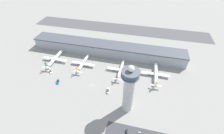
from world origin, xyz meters
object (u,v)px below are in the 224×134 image
at_px(service_truck_baggage, 108,91).
at_px(airplane_gate_alpha, 55,59).
at_px(airplane_gate_delta, 156,74).
at_px(service_truck_fuel, 58,82).
at_px(car_white_wagon, 127,131).
at_px(car_red_hatchback, 139,134).
at_px(airplane_gate_charlie, 120,70).
at_px(service_truck_catering, 51,72).
at_px(airplane_gate_bravo, 83,64).
at_px(control_tower, 129,89).

bearing_deg(service_truck_baggage, airplane_gate_alpha, 157.52).
height_order(airplane_gate_delta, service_truck_fuel, airplane_gate_delta).
relative_size(car_white_wagon, car_red_hatchback, 0.93).
relative_size(airplane_gate_alpha, airplane_gate_charlie, 1.10).
xyz_separation_m(service_truck_fuel, car_white_wagon, (94.35, -43.23, -0.41)).
bearing_deg(airplane_gate_alpha, service_truck_catering, -74.45).
height_order(airplane_gate_alpha, airplane_gate_bravo, airplane_gate_alpha).
distance_m(airplane_gate_delta, car_white_wagon, 86.09).
bearing_deg(airplane_gate_alpha, car_white_wagon, -34.10).
distance_m(airplane_gate_charlie, airplane_gate_delta, 46.36).
height_order(control_tower, car_red_hatchback, control_tower).
bearing_deg(airplane_gate_delta, airplane_gate_bravo, -179.13).
height_order(airplane_gate_delta, car_red_hatchback, airplane_gate_delta).
distance_m(service_truck_catering, service_truck_baggage, 84.92).
height_order(airplane_gate_bravo, service_truck_baggage, airplane_gate_bravo).
height_order(car_white_wagon, car_red_hatchback, car_white_wagon).
distance_m(service_truck_baggage, car_white_wagon, 52.41).
height_order(airplane_gate_charlie, car_white_wagon, airplane_gate_charlie).
xyz_separation_m(airplane_gate_alpha, airplane_gate_delta, (144.16, 1.61, -0.44)).
relative_size(airplane_gate_charlie, car_white_wagon, 9.30).
relative_size(service_truck_catering, car_white_wagon, 1.91).
bearing_deg(car_white_wagon, service_truck_fuel, 155.38).
bearing_deg(airplane_gate_delta, airplane_gate_alpha, -179.36).
xyz_separation_m(airplane_gate_alpha, airplane_gate_bravo, (43.70, 0.08, -0.44)).
bearing_deg(airplane_gate_bravo, service_truck_catering, -148.81).
distance_m(airplane_gate_alpha, airplane_gate_charlie, 97.85).
relative_size(control_tower, car_white_wagon, 14.14).
bearing_deg(car_red_hatchback, airplane_gate_charlie, 112.66).
relative_size(control_tower, airplane_gate_alpha, 1.39).
height_order(airplane_gate_alpha, service_truck_baggage, airplane_gate_alpha).
distance_m(control_tower, car_red_hatchback, 42.24).
distance_m(airplane_gate_delta, service_truck_fuel, 125.60).
bearing_deg(airplane_gate_alpha, airplane_gate_bravo, 0.11).
xyz_separation_m(control_tower, service_truck_catering, (-108.99, 32.33, -29.25)).
bearing_deg(control_tower, service_truck_fuel, 169.09).
bearing_deg(car_red_hatchback, control_tower, 121.89).
xyz_separation_m(control_tower, car_red_hatchback, (15.93, -25.61, -29.58)).
xyz_separation_m(airplane_gate_bravo, airplane_gate_charlie, (54.15, -0.69, -0.34)).
height_order(service_truck_catering, car_white_wagon, service_truck_catering).
bearing_deg(airplane_gate_bravo, airplane_gate_charlie, -0.73).
relative_size(airplane_gate_bravo, airplane_gate_delta, 0.86).
height_order(airplane_gate_charlie, service_truck_fuel, airplane_gate_charlie).
relative_size(airplane_gate_delta, service_truck_catering, 5.44).
xyz_separation_m(service_truck_catering, car_white_wagon, (112.91, -58.13, -0.27)).
distance_m(airplane_gate_alpha, car_red_hatchback, 153.98).
xyz_separation_m(control_tower, service_truck_baggage, (-25.34, 17.68, -29.01)).
bearing_deg(airplane_gate_delta, car_white_wagon, -106.88).
xyz_separation_m(airplane_gate_charlie, service_truck_baggage, (-7.92, -36.60, -2.80)).
bearing_deg(airplane_gate_charlie, airplane_gate_alpha, 179.64).
height_order(control_tower, service_truck_fuel, control_tower).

